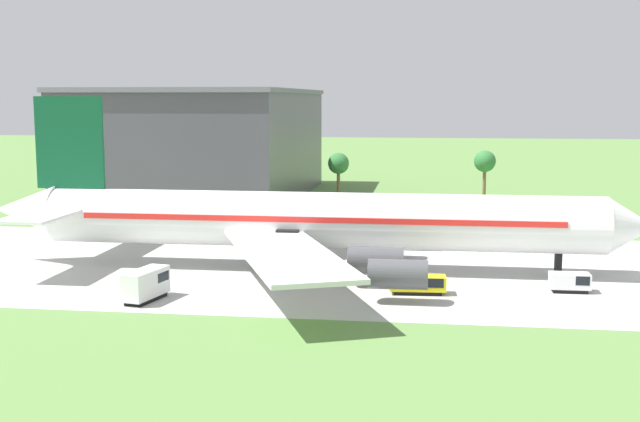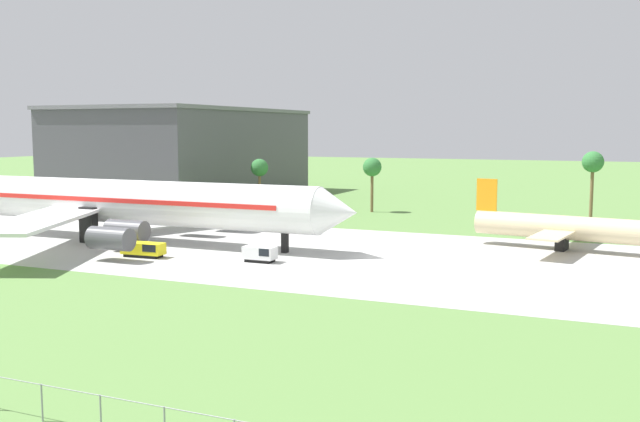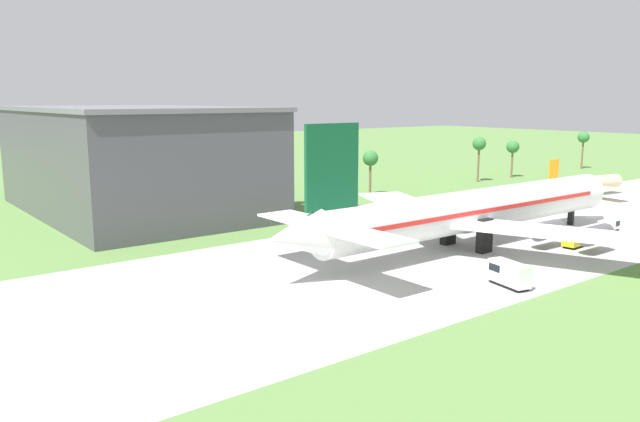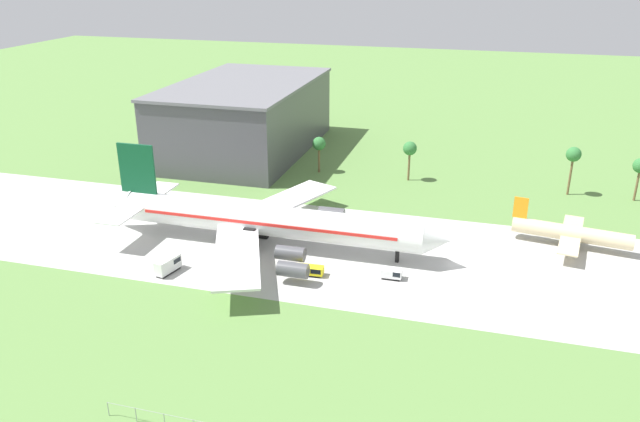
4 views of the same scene
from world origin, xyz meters
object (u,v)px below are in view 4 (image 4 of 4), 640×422
at_px(jet_airliner, 264,220).
at_px(baggage_tug, 168,265).
at_px(catering_van, 392,273).
at_px(fuel_truck, 310,270).
at_px(terminal_building, 245,117).
at_px(regional_aircraft, 571,233).

xyz_separation_m(jet_airliner, baggage_tug, (-13.18, -15.75, -4.00)).
xyz_separation_m(jet_airliner, catering_van, (27.36, -6.96, -4.55)).
relative_size(fuel_truck, catering_van, 1.44).
bearing_deg(fuel_truck, jet_airliner, 142.11).
height_order(baggage_tug, terminal_building, terminal_building).
relative_size(catering_van, terminal_building, 0.06).
bearing_deg(terminal_building, catering_van, -50.76).
distance_m(jet_airliner, regional_aircraft, 61.89).
height_order(regional_aircraft, catering_van, regional_aircraft).
height_order(regional_aircraft, fuel_truck, regional_aircraft).
xyz_separation_m(regional_aircraft, baggage_tug, (-72.86, -31.92, -1.39)).
height_order(baggage_tug, fuel_truck, baggage_tug).
height_order(jet_airliner, catering_van, jet_airliner).
bearing_deg(regional_aircraft, catering_van, -144.40).
relative_size(fuel_truck, terminal_building, 0.09).
bearing_deg(terminal_building, fuel_truck, -60.01).
relative_size(baggage_tug, terminal_building, 0.10).
xyz_separation_m(regional_aircraft, terminal_building, (-88.41, 45.54, 7.38)).
height_order(baggage_tug, catering_van, baggage_tug).
bearing_deg(catering_van, terminal_building, 129.24).
relative_size(regional_aircraft, fuel_truck, 4.17).
relative_size(jet_airliner, catering_van, 19.16).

